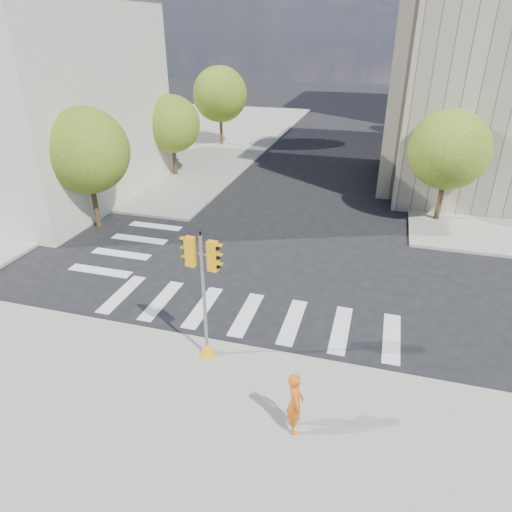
{
  "coord_description": "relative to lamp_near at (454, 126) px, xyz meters",
  "views": [
    {
      "loc": [
        4.28,
        -15.98,
        9.9
      ],
      "look_at": [
        0.02,
        -1.11,
        2.1
      ],
      "focal_mm": 32.0,
      "sensor_mm": 36.0,
      "label": 1
    }
  ],
  "objects": [
    {
      "name": "traffic_signal",
      "position": [
        -8.59,
        -18.83,
        -2.55
      ],
      "size": [
        1.08,
        0.56,
        4.45
      ],
      "rotation": [
        0.0,
        0.0,
        -0.13
      ],
      "color": "orange",
      "rests_on": "sidewalk_near"
    },
    {
      "name": "tree_re_far",
      "position": [
        -0.5,
        20.0,
        -0.71
      ],
      "size": [
        4.0,
        4.0,
        5.88
      ],
      "color": "#382616",
      "rests_on": "ground"
    },
    {
      "name": "photographer",
      "position": [
        -5.19,
        -21.11,
        -3.5
      ],
      "size": [
        0.64,
        0.79,
        1.86
      ],
      "primitive_type": "imported",
      "rotation": [
        0.0,
        0.0,
        1.9
      ],
      "color": "#CF5C13",
      "rests_on": "sidewalk_near"
    },
    {
      "name": "tree_re_near",
      "position": [
        -0.5,
        -4.0,
        -0.53
      ],
      "size": [
        4.2,
        4.2,
        6.16
      ],
      "color": "#382616",
      "rests_on": "ground"
    },
    {
      "name": "sidewalk_far_left",
      "position": [
        -28.0,
        12.0,
        -4.5
      ],
      "size": [
        28.0,
        40.0,
        0.15
      ],
      "primitive_type": "cube",
      "color": "gray",
      "rests_on": "ground"
    },
    {
      "name": "tree_lw_mid",
      "position": [
        -18.5,
        0.0,
        -0.82
      ],
      "size": [
        4.0,
        4.0,
        5.77
      ],
      "color": "#382616",
      "rests_on": "ground"
    },
    {
      "name": "tree_lw_far",
      "position": [
        -18.5,
        10.0,
        -0.04
      ],
      "size": [
        4.8,
        4.8,
        6.95
      ],
      "color": "#382616",
      "rests_on": "ground"
    },
    {
      "name": "ground",
      "position": [
        -8.0,
        -14.0,
        -4.58
      ],
      "size": [
        160.0,
        160.0,
        0.0
      ],
      "primitive_type": "plane",
      "color": "black",
      "rests_on": "ground"
    },
    {
      "name": "tree_lw_near",
      "position": [
        -18.5,
        -10.0,
        -0.38
      ],
      "size": [
        4.4,
        4.4,
        6.41
      ],
      "color": "#382616",
      "rests_on": "ground"
    },
    {
      "name": "lamp_near",
      "position": [
        0.0,
        0.0,
        0.0
      ],
      "size": [
        0.35,
        0.18,
        8.11
      ],
      "color": "black",
      "rests_on": "sidewalk_far_right"
    },
    {
      "name": "planter_wall",
      "position": [
        -23.0,
        -10.44,
        -4.18
      ],
      "size": [
        6.0,
        1.23,
        0.5
      ],
      "primitive_type": "cube",
      "rotation": [
        0.0,
        0.0,
        -0.14
      ],
      "color": "silver",
      "rests_on": "sidewalk_left_near"
    },
    {
      "name": "lamp_far",
      "position": [
        0.0,
        14.0,
        0.0
      ],
      "size": [
        0.35,
        0.18,
        8.11
      ],
      "color": "black",
      "rests_on": "sidewalk_far_right"
    },
    {
      "name": "tree_re_mid",
      "position": [
        -0.5,
        8.0,
        -0.23
      ],
      "size": [
        4.6,
        4.6,
        6.66
      ],
      "color": "#382616",
      "rests_on": "ground"
    }
  ]
}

